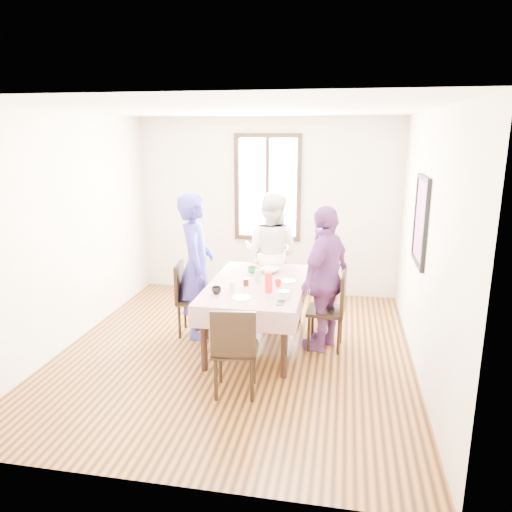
# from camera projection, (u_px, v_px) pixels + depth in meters

# --- Properties ---
(ground) EXTENTS (4.50, 4.50, 0.00)m
(ground) POSITION_uv_depth(u_px,v_px,m) (236.00, 351.00, 5.64)
(ground) COLOR black
(ground) RESTS_ON ground
(back_wall) EXTENTS (4.00, 0.00, 4.00)m
(back_wall) POSITION_uv_depth(u_px,v_px,m) (268.00, 207.00, 7.44)
(back_wall) COLOR beige
(back_wall) RESTS_ON ground
(right_wall) EXTENTS (0.00, 4.50, 4.50)m
(right_wall) POSITION_uv_depth(u_px,v_px,m) (425.00, 245.00, 4.95)
(right_wall) COLOR beige
(right_wall) RESTS_ON ground
(window_frame) EXTENTS (1.02, 0.06, 1.62)m
(window_frame) POSITION_uv_depth(u_px,v_px,m) (268.00, 188.00, 7.35)
(window_frame) COLOR black
(window_frame) RESTS_ON back_wall
(window_pane) EXTENTS (0.90, 0.02, 1.50)m
(window_pane) POSITION_uv_depth(u_px,v_px,m) (268.00, 188.00, 7.36)
(window_pane) COLOR white
(window_pane) RESTS_ON back_wall
(art_poster) EXTENTS (0.04, 0.76, 0.96)m
(art_poster) POSITION_uv_depth(u_px,v_px,m) (421.00, 221.00, 5.19)
(art_poster) COLOR red
(art_poster) RESTS_ON right_wall
(dining_table) EXTENTS (0.97, 1.66, 0.75)m
(dining_table) POSITION_uv_depth(u_px,v_px,m) (257.00, 314.00, 5.75)
(dining_table) COLOR black
(dining_table) RESTS_ON ground
(tablecloth) EXTENTS (1.09, 1.78, 0.01)m
(tablecloth) POSITION_uv_depth(u_px,v_px,m) (257.00, 283.00, 5.65)
(tablecloth) COLOR #520212
(tablecloth) RESTS_ON dining_table
(chair_left) EXTENTS (0.47, 0.47, 0.91)m
(chair_left) POSITION_uv_depth(u_px,v_px,m) (195.00, 299.00, 6.02)
(chair_left) COLOR black
(chair_left) RESTS_ON ground
(chair_right) EXTENTS (0.44, 0.44, 0.91)m
(chair_right) POSITION_uv_depth(u_px,v_px,m) (326.00, 311.00, 5.64)
(chair_right) COLOR black
(chair_right) RESTS_ON ground
(chair_far) EXTENTS (0.49, 0.49, 0.91)m
(chair_far) POSITION_uv_depth(u_px,v_px,m) (271.00, 280.00, 6.82)
(chair_far) COLOR black
(chair_far) RESTS_ON ground
(chair_near) EXTENTS (0.47, 0.47, 0.91)m
(chair_near) POSITION_uv_depth(u_px,v_px,m) (235.00, 349.00, 4.64)
(chair_near) COLOR black
(chair_near) RESTS_ON ground
(person_left) EXTENTS (0.55, 0.72, 1.77)m
(person_left) POSITION_uv_depth(u_px,v_px,m) (196.00, 266.00, 5.91)
(person_left) COLOR #353190
(person_left) RESTS_ON ground
(person_far) EXTENTS (0.95, 0.82, 1.69)m
(person_far) POSITION_uv_depth(u_px,v_px,m) (271.00, 253.00, 6.70)
(person_far) COLOR white
(person_far) RESTS_ON ground
(person_right) EXTENTS (0.79, 1.07, 1.69)m
(person_right) POSITION_uv_depth(u_px,v_px,m) (325.00, 278.00, 5.54)
(person_right) COLOR #6C3877
(person_right) RESTS_ON ground
(mug_black) EXTENTS (0.11, 0.11, 0.08)m
(mug_black) POSITION_uv_depth(u_px,v_px,m) (217.00, 290.00, 5.26)
(mug_black) COLOR black
(mug_black) RESTS_ON tablecloth
(mug_flag) EXTENTS (0.10, 0.10, 0.08)m
(mug_flag) POSITION_uv_depth(u_px,v_px,m) (278.00, 283.00, 5.51)
(mug_flag) COLOR red
(mug_flag) RESTS_ON tablecloth
(mug_green) EXTENTS (0.10, 0.10, 0.08)m
(mug_green) POSITION_uv_depth(u_px,v_px,m) (252.00, 270.00, 6.04)
(mug_green) COLOR #0C7226
(mug_green) RESTS_ON tablecloth
(serving_bowl) EXTENTS (0.28, 0.28, 0.06)m
(serving_bowl) POSITION_uv_depth(u_px,v_px,m) (269.00, 270.00, 6.07)
(serving_bowl) COLOR white
(serving_bowl) RESTS_ON tablecloth
(juice_carton) EXTENTS (0.07, 0.07, 0.23)m
(juice_carton) POSITION_uv_depth(u_px,v_px,m) (269.00, 282.00, 5.30)
(juice_carton) COLOR red
(juice_carton) RESTS_ON tablecloth
(butter_tub) EXTENTS (0.13, 0.13, 0.07)m
(butter_tub) POSITION_uv_depth(u_px,v_px,m) (283.00, 295.00, 5.13)
(butter_tub) COLOR white
(butter_tub) RESTS_ON tablecloth
(jam_jar) EXTENTS (0.06, 0.06, 0.09)m
(jam_jar) POSITION_uv_depth(u_px,v_px,m) (246.00, 282.00, 5.53)
(jam_jar) COLOR black
(jam_jar) RESTS_ON tablecloth
(drinking_glass) EXTENTS (0.06, 0.06, 0.09)m
(drinking_glass) POSITION_uv_depth(u_px,v_px,m) (232.00, 285.00, 5.43)
(drinking_glass) COLOR silver
(drinking_glass) RESTS_ON tablecloth
(smartphone) EXTENTS (0.08, 0.15, 0.01)m
(smartphone) POSITION_uv_depth(u_px,v_px,m) (280.00, 303.00, 4.98)
(smartphone) COLOR black
(smartphone) RESTS_ON tablecloth
(flower_vase) EXTENTS (0.07, 0.07, 0.15)m
(flower_vase) POSITION_uv_depth(u_px,v_px,m) (258.00, 276.00, 5.67)
(flower_vase) COLOR silver
(flower_vase) RESTS_ON tablecloth
(plate_right) EXTENTS (0.20, 0.20, 0.01)m
(plate_right) POSITION_uv_depth(u_px,v_px,m) (287.00, 281.00, 5.70)
(plate_right) COLOR white
(plate_right) RESTS_ON tablecloth
(plate_far) EXTENTS (0.20, 0.20, 0.01)m
(plate_far) POSITION_uv_depth(u_px,v_px,m) (267.00, 268.00, 6.27)
(plate_far) COLOR white
(plate_far) RESTS_ON tablecloth
(plate_near) EXTENTS (0.20, 0.20, 0.01)m
(plate_near) POSITION_uv_depth(u_px,v_px,m) (241.00, 298.00, 5.12)
(plate_near) COLOR white
(plate_near) RESTS_ON tablecloth
(butter_lid) EXTENTS (0.12, 0.12, 0.01)m
(butter_lid) POSITION_uv_depth(u_px,v_px,m) (283.00, 292.00, 5.12)
(butter_lid) COLOR blue
(butter_lid) RESTS_ON butter_tub
(flower_bunch) EXTENTS (0.09, 0.09, 0.10)m
(flower_bunch) POSITION_uv_depth(u_px,v_px,m) (258.00, 266.00, 5.64)
(flower_bunch) COLOR yellow
(flower_bunch) RESTS_ON flower_vase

